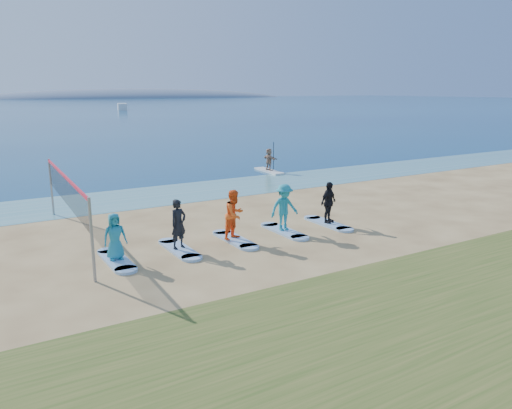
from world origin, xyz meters
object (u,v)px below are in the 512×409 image
student_0 (115,236)px  surfboard_3 (284,231)px  surfboard_4 (328,224)px  student_4 (328,202)px  student_1 (178,224)px  student_3 (284,207)px  student_2 (235,214)px  paddleboard (269,171)px  volleyball_net (66,190)px  paddleboarder (269,159)px  surfboard_2 (235,240)px  boat_offshore_b (122,110)px  surfboard_1 (179,249)px  surfboard_0 (116,260)px

student_0 → surfboard_3: (6.55, 0.00, -0.80)m
surfboard_4 → student_4: 0.89m
student_1 → student_3: student_3 is taller
student_2 → surfboard_4: 4.47m
paddleboard → student_3: bearing=-116.5°
student_1 → volleyball_net: bearing=115.8°
paddleboarder → surfboard_2: size_ratio=0.66×
student_2 → student_3: bearing=-23.0°
boat_offshore_b → student_4: size_ratio=3.34×
paddleboard → student_0: 18.70m
student_1 → student_2: bearing=-18.4°
student_3 → surfboard_1: bearing=-177.2°
surfboard_0 → student_4: 8.78m
volleyball_net → student_0: 3.38m
boat_offshore_b → student_2: student_2 is taller
volleyball_net → surfboard_4: volleyball_net is taller
paddleboarder → surfboard_0: paddleboarder is taller
student_0 → student_4: student_4 is taller
boat_offshore_b → surfboard_4: (-26.10, -117.31, 0.04)m
surfboard_3 → student_3: (0.00, 0.00, 0.95)m
paddleboard → student_0: bearing=-134.1°
paddleboard → paddleboarder: 0.79m
volleyball_net → surfboard_4: (9.56, -3.10, -1.86)m
student_4 → paddleboarder: bearing=48.7°
paddleboard → student_1: student_1 is taller
surfboard_2 → student_4: bearing=0.0°
surfboard_0 → surfboard_2: (4.37, 0.00, 0.00)m
student_1 → surfboard_0: bearing=161.6°
surfboard_2 → surfboard_4: (4.37, 0.00, 0.00)m
surfboard_1 → surfboard_3: 4.37m
surfboard_1 → surfboard_2: (2.18, 0.00, 0.00)m
volleyball_net → student_3: bearing=-22.8°
surfboard_0 → student_3: student_3 is taller
student_0 → surfboard_1: size_ratio=0.69×
student_0 → student_4: (8.73, 0.00, 0.09)m
surfboard_3 → student_4: bearing=0.0°
surfboard_3 → student_4: (2.18, 0.00, 0.89)m
surfboard_0 → surfboard_1: 2.18m
surfboard_0 → student_4: size_ratio=1.30×
surfboard_1 → student_4: student_4 is taller
volleyball_net → boat_offshore_b: volleyball_net is taller
surfboard_3 → paddleboard: bearing=59.7°
student_2 → boat_offshore_b: bearing=52.4°
student_0 → boat_offshore_b: bearing=73.7°
paddleboarder → surfboard_4: size_ratio=0.66×
student_1 → student_4: student_1 is taller
volleyball_net → surfboard_1: size_ratio=4.13×
volleyball_net → surfboard_0: volleyball_net is taller
boat_offshore_b → student_0: size_ratio=3.72×
student_0 → student_2: 4.37m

